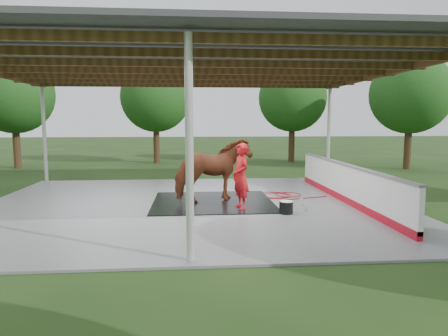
{
  "coord_description": "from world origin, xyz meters",
  "views": [
    {
      "loc": [
        0.04,
        -11.44,
        2.47
      ],
      "look_at": [
        0.95,
        -0.17,
        1.12
      ],
      "focal_mm": 32.0,
      "sensor_mm": 36.0,
      "label": 1
    }
  ],
  "objects": [
    {
      "name": "pavilion_structure",
      "position": [
        0.0,
        -0.0,
        3.97
      ],
      "size": [
        12.6,
        10.6,
        4.05
      ],
      "color": "beige",
      "rests_on": "ground"
    },
    {
      "name": "handler",
      "position": [
        1.37,
        -0.7,
        0.95
      ],
      "size": [
        0.62,
        0.76,
        1.8
      ],
      "primitive_type": "imported",
      "rotation": [
        0.0,
        0.0,
        -1.24
      ],
      "color": "red",
      "rests_on": "concrete_slab"
    },
    {
      "name": "concrete_slab",
      "position": [
        0.0,
        0.0,
        0.03
      ],
      "size": [
        12.0,
        10.0,
        0.05
      ],
      "primitive_type": "cube",
      "color": "slate",
      "rests_on": "ground"
    },
    {
      "name": "dasher_board",
      "position": [
        4.6,
        0.0,
        0.59
      ],
      "size": [
        0.16,
        8.0,
        1.15
      ],
      "color": "#AC0E1D",
      "rests_on": "concrete_slab"
    },
    {
      "name": "soap_bottle_b",
      "position": [
        3.04,
        -1.2,
        0.14
      ],
      "size": [
        0.12,
        0.12,
        0.18
      ],
      "primitive_type": "imported",
      "rotation": [
        0.0,
        0.0,
        -0.7
      ],
      "color": "#338CD8",
      "rests_on": "concrete_slab"
    },
    {
      "name": "wash_bucket",
      "position": [
        2.48,
        -1.39,
        0.22
      ],
      "size": [
        0.36,
        0.36,
        0.33
      ],
      "color": "black",
      "rests_on": "concrete_slab"
    },
    {
      "name": "rubber_mat",
      "position": [
        0.65,
        0.22,
        0.06
      ],
      "size": [
        3.52,
        3.3,
        0.03
      ],
      "primitive_type": "cube",
      "color": "black",
      "rests_on": "concrete_slab"
    },
    {
      "name": "horse",
      "position": [
        0.65,
        0.22,
        1.01
      ],
      "size": [
        2.43,
        1.83,
        1.87
      ],
      "primitive_type": "imported",
      "rotation": [
        0.0,
        0.0,
        1.99
      ],
      "color": "brown",
      "rests_on": "rubber_mat"
    },
    {
      "name": "soap_bottle_a",
      "position": [
        3.16,
        -0.44,
        0.19
      ],
      "size": [
        0.11,
        0.11,
        0.27
      ],
      "primitive_type": "imported",
      "rotation": [
        0.0,
        0.0,
        0.06
      ],
      "color": "silver",
      "rests_on": "concrete_slab"
    },
    {
      "name": "ground",
      "position": [
        0.0,
        0.0,
        0.0
      ],
      "size": [
        100.0,
        100.0,
        0.0
      ],
      "primitive_type": "plane",
      "color": "#1E3814"
    },
    {
      "name": "hose_coil",
      "position": [
        2.81,
        1.12,
        0.06
      ],
      "size": [
        2.26,
        1.39,
        0.02
      ],
      "color": "#A70B15",
      "rests_on": "concrete_slab"
    },
    {
      "name": "tree_belt",
      "position": [
        0.3,
        0.9,
        3.79
      ],
      "size": [
        28.0,
        28.0,
        5.8
      ],
      "color": "#382314",
      "rests_on": "ground"
    }
  ]
}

